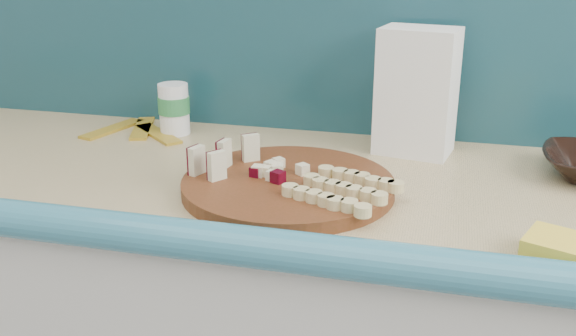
{
  "coord_description": "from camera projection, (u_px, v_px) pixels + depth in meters",
  "views": [
    {
      "loc": [
        0.4,
        0.43,
        1.32
      ],
      "look_at": [
        0.15,
        1.41,
        0.95
      ],
      "focal_mm": 40.0,
      "sensor_mm": 36.0,
      "label": 1
    }
  ],
  "objects": [
    {
      "name": "backsplash",
      "position": [
        309.0,
        16.0,
        1.36
      ],
      "size": [
        2.2,
        0.02,
        0.5
      ],
      "primitive_type": "cube",
      "color": "teal",
      "rests_on": "kitchen_counter"
    },
    {
      "name": "cutting_board",
      "position": [
        288.0,
        185.0,
        1.09
      ],
      "size": [
        0.47,
        0.47,
        0.02
      ],
      "primitive_type": "cylinder",
      "rotation": [
        0.0,
        0.0,
        -0.38
      ],
      "color": "#4C2910",
      "rests_on": "kitchen_counter"
    },
    {
      "name": "apple_wedges",
      "position": [
        222.0,
        157.0,
        1.12
      ],
      "size": [
        0.1,
        0.14,
        0.05
      ],
      "color": "beige",
      "rests_on": "cutting_board"
    },
    {
      "name": "apple_chunks",
      "position": [
        277.0,
        171.0,
        1.1
      ],
      "size": [
        0.06,
        0.06,
        0.02
      ],
      "color": "#FFF8CB",
      "rests_on": "cutting_board"
    },
    {
      "name": "banana_slices",
      "position": [
        344.0,
        189.0,
        1.03
      ],
      "size": [
        0.19,
        0.18,
        0.02
      ],
      "color": "#D6C282",
      "rests_on": "cutting_board"
    },
    {
      "name": "flour_bag",
      "position": [
        417.0,
        92.0,
        1.25
      ],
      "size": [
        0.16,
        0.13,
        0.25
      ],
      "primitive_type": "cube",
      "rotation": [
        0.0,
        0.0,
        -0.19
      ],
      "color": "white",
      "rests_on": "kitchen_counter"
    },
    {
      "name": "canister",
      "position": [
        174.0,
        108.0,
        1.4
      ],
      "size": [
        0.07,
        0.07,
        0.11
      ],
      "rotation": [
        0.0,
        0.0,
        0.36
      ],
      "color": "white",
      "rests_on": "kitchen_counter"
    },
    {
      "name": "sponge",
      "position": [
        569.0,
        252.0,
        0.85
      ],
      "size": [
        0.13,
        0.11,
        0.03
      ],
      "primitive_type": "cube",
      "rotation": [
        0.0,
        0.0,
        -0.38
      ],
      "color": "yellow",
      "rests_on": "kitchen_counter"
    },
    {
      "name": "banana_peel",
      "position": [
        137.0,
        130.0,
        1.43
      ],
      "size": [
        0.23,
        0.19,
        0.01
      ],
      "rotation": [
        0.0,
        0.0,
        0.16
      ],
      "color": "gold",
      "rests_on": "kitchen_counter"
    }
  ]
}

